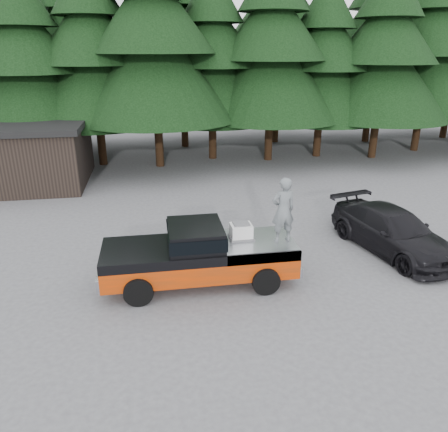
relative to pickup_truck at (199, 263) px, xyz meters
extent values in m
plane|color=#4D4D4F|center=(0.21, 0.17, -0.67)|extent=(120.00, 120.00, 0.00)
cube|color=black|center=(-0.10, 0.00, 0.96)|extent=(1.66, 1.90, 0.59)
cube|color=silver|center=(1.33, 0.16, 0.89)|extent=(0.66, 0.55, 0.44)
imported|color=slate|center=(2.51, -0.24, 1.67)|extent=(0.79, 0.58, 2.01)
imported|color=black|center=(7.04, 1.16, 0.09)|extent=(3.25, 5.54, 1.51)
cube|color=black|center=(-8.79, 12.17, 0.83)|extent=(8.00, 6.00, 3.00)
cube|color=black|center=(-8.79, 12.17, 2.48)|extent=(8.40, 6.40, 0.30)
camera|label=1|loc=(-1.22, -11.93, 6.18)|focal=35.00mm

